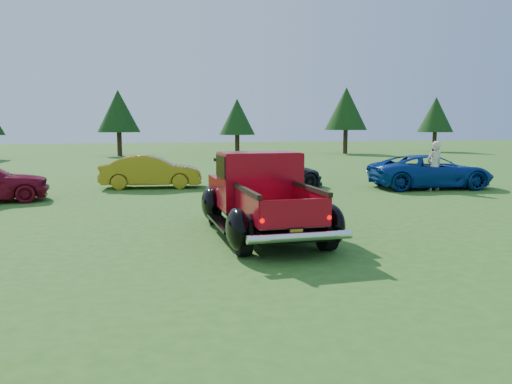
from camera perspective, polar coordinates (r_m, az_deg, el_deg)
The scene contains 10 objects.
ground at distance 9.26m, azimuth 0.35°, elevation -6.79°, with size 120.00×120.00×0.00m, color #32641C.
tree_mid_left at distance 39.70m, azimuth -15.45°, elevation 8.89°, with size 3.20×3.20×5.00m.
tree_mid_right at distance 39.56m, azimuth -2.17°, elevation 8.57°, with size 2.82×2.82×4.40m.
tree_east at distance 41.92m, azimuth 10.26°, elevation 9.33°, with size 3.46×3.46×5.40m.
tree_far_east at distance 47.17m, azimuth 19.85°, elevation 8.30°, with size 3.07×3.07×4.80m.
pickup_truck at distance 10.77m, azimuth 0.35°, elevation -0.27°, with size 2.23×4.71×1.74m.
show_car_yellow at distance 18.95m, azimuth -11.87°, elevation 2.31°, with size 1.29×3.69×1.21m, color #A47F15.
show_car_grey at distance 18.54m, azimuth 1.64°, elevation 2.28°, with size 1.63×4.01×1.16m, color black.
show_car_blue at distance 19.52m, azimuth 19.32°, elevation 2.23°, with size 2.05×4.45×1.24m, color navy.
spectator at distance 18.77m, azimuth 19.72°, elevation 2.81°, with size 0.64×0.42×1.76m, color beige.
Camera 1 is at (-2.25, -8.68, 2.30)m, focal length 35.00 mm.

